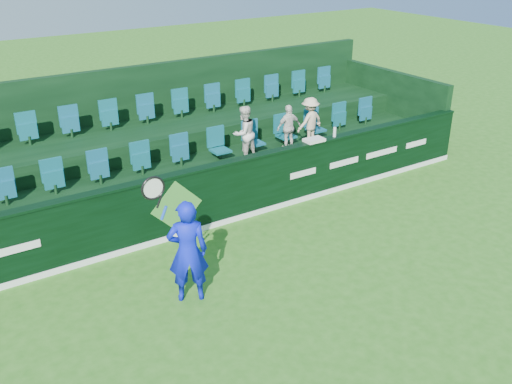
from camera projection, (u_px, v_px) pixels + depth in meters
ground at (294, 345)px, 8.46m from camera, size 60.00×60.00×0.00m
sponsor_hoarding at (175, 206)px, 11.23m from camera, size 16.00×0.25×1.35m
stand_tier_front at (153, 198)px, 12.18m from camera, size 16.00×2.00×0.80m
stand_tier_back at (120, 160)px, 13.53m from camera, size 16.00×1.80×1.30m
stand_rear at (110, 133)px, 13.63m from camera, size 16.00×4.10×2.60m
seat_row_front at (143, 162)px, 12.20m from camera, size 13.50×0.50×0.60m
seat_row_back at (111, 119)px, 13.36m from camera, size 13.50×0.50×0.60m
tennis_player at (187, 251)px, 9.18m from camera, size 1.18×0.65×2.44m
spectator_left at (244, 133)px, 12.92m from camera, size 0.70×0.60×1.27m
spectator_middle at (289, 127)px, 13.58m from camera, size 0.66×0.30×1.10m
spectator_right at (310, 121)px, 13.87m from camera, size 0.82×0.54×1.18m
towel at (314, 140)px, 12.65m from camera, size 0.45×0.29×0.07m
drinks_bottle at (335, 132)px, 12.91m from camera, size 0.07×0.07×0.22m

